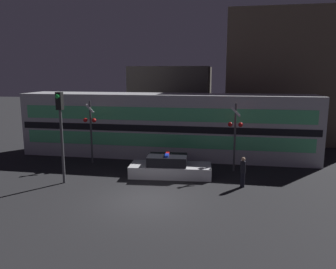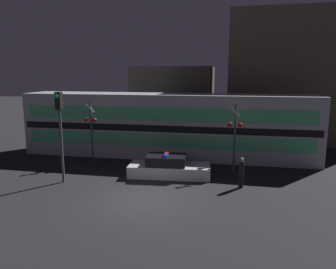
# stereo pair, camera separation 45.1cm
# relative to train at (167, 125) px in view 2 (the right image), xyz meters

# --- Properties ---
(ground_plane) EXTENTS (120.00, 120.00, 0.00)m
(ground_plane) POSITION_rel_train_xyz_m (0.63, -8.29, -2.18)
(ground_plane) COLOR black
(train) EXTENTS (20.11, 3.03, 4.35)m
(train) POSITION_rel_train_xyz_m (0.00, 0.00, 0.00)
(train) COLOR silver
(train) RESTS_ON ground_plane
(police_car) EXTENTS (4.69, 2.09, 1.32)m
(police_car) POSITION_rel_train_xyz_m (1.06, -4.54, -1.69)
(police_car) COLOR silver
(police_car) RESTS_ON ground_plane
(pedestrian) EXTENTS (0.26, 0.26, 1.57)m
(pedestrian) POSITION_rel_train_xyz_m (5.04, -5.71, -1.37)
(pedestrian) COLOR black
(pedestrian) RESTS_ON ground_plane
(crossing_signal_near) EXTENTS (0.85, 0.33, 4.04)m
(crossing_signal_near) POSITION_rel_train_xyz_m (4.65, -2.98, 0.20)
(crossing_signal_near) COLOR #4C4C51
(crossing_signal_near) RESTS_ON ground_plane
(crossing_signal_far) EXTENTS (0.85, 0.33, 4.03)m
(crossing_signal_far) POSITION_rel_train_xyz_m (-4.37, -2.77, 0.19)
(crossing_signal_far) COLOR #4C4C51
(crossing_signal_far) RESTS_ON ground_plane
(traffic_light_corner) EXTENTS (0.30, 0.46, 4.80)m
(traffic_light_corner) POSITION_rel_train_xyz_m (-4.26, -6.72, 1.09)
(traffic_light_corner) COLOR #4C4C51
(traffic_light_corner) RESTS_ON ground_plane
(building_left) EXTENTS (6.69, 5.64, 6.31)m
(building_left) POSITION_rel_train_xyz_m (-0.73, 6.87, 0.98)
(building_left) COLOR #47423D
(building_left) RESTS_ON ground_plane
(building_center) EXTENTS (10.91, 4.24, 10.79)m
(building_center) POSITION_rel_train_xyz_m (9.43, 6.89, 3.22)
(building_center) COLOR brown
(building_center) RESTS_ON ground_plane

